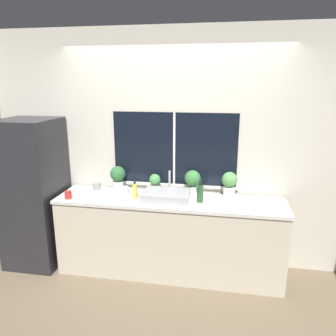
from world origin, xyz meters
TOP-DOWN VIEW (x-y plane):
  - ground_plane at (0.00, 0.00)m, footprint 14.00×14.00m
  - wall_back at (0.00, 0.63)m, footprint 8.00×0.09m
  - wall_left at (-2.19, 1.50)m, footprint 0.06×7.00m
  - counter at (0.00, 0.28)m, footprint 2.49×0.58m
  - refrigerator at (-1.60, 0.25)m, footprint 0.61×0.66m
  - sink at (-0.03, 0.26)m, footprint 0.50×0.41m
  - potted_plant_far_left at (-0.65, 0.49)m, footprint 0.18×0.18m
  - potted_plant_center_left at (-0.21, 0.49)m, footprint 0.13×0.13m
  - potted_plant_center_right at (0.23, 0.49)m, footprint 0.18×0.18m
  - potted_plant_far_right at (0.63, 0.49)m, footprint 0.17×0.17m
  - soap_bottle at (-0.37, 0.23)m, footprint 0.05×0.05m
  - bottle_tall at (0.33, 0.25)m, footprint 0.07×0.07m
  - mug_grey at (-0.90, 0.45)m, footprint 0.09×0.09m
  - mug_white at (-0.53, 0.38)m, footprint 0.08×0.08m
  - mug_red at (-1.09, 0.10)m, footprint 0.07×0.07m

SIDE VIEW (x-z plane):
  - ground_plane at x=0.00m, z-range 0.00..0.00m
  - counter at x=0.00m, z-range 0.00..0.88m
  - refrigerator at x=-1.60m, z-range 0.00..1.72m
  - mug_grey at x=-0.90m, z-range 0.88..0.96m
  - mug_white at x=-0.53m, z-range 0.88..0.96m
  - mug_red at x=-1.09m, z-range 0.88..0.96m
  - sink at x=-0.03m, z-range 0.79..1.06m
  - soap_bottle at x=-0.37m, z-range 0.86..1.08m
  - bottle_tall at x=0.33m, z-range 0.86..1.10m
  - potted_plant_center_left at x=-0.21m, z-range 0.89..1.11m
  - potted_plant_far_right at x=0.63m, z-range 0.90..1.18m
  - potted_plant_far_left at x=-0.65m, z-range 0.90..1.19m
  - potted_plant_center_right at x=0.23m, z-range 0.91..1.19m
  - wall_back at x=0.00m, z-range 0.00..2.70m
  - wall_left at x=-2.19m, z-range 0.00..2.70m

